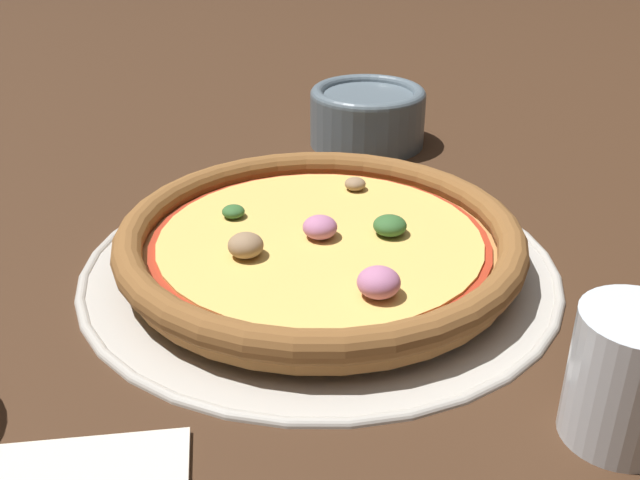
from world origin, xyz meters
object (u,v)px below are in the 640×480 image
(pizza_tray, at_px, (320,263))
(pizza, at_px, (320,240))
(bowl_near, at_px, (367,114))
(drinking_cup, at_px, (627,377))

(pizza_tray, bearing_deg, pizza, 14.05)
(pizza_tray, distance_m, bowl_near, 0.27)
(drinking_cup, bearing_deg, bowl_near, -171.61)
(pizza, distance_m, drinking_cup, 0.24)
(pizza_tray, xyz_separation_m, pizza, (0.00, 0.00, 0.02))
(bowl_near, distance_m, drinking_cup, 0.46)
(pizza_tray, bearing_deg, bowl_near, 163.95)
(drinking_cup, bearing_deg, pizza_tray, -143.98)
(bowl_near, bearing_deg, pizza, -16.02)
(pizza_tray, height_order, drinking_cup, drinking_cup)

